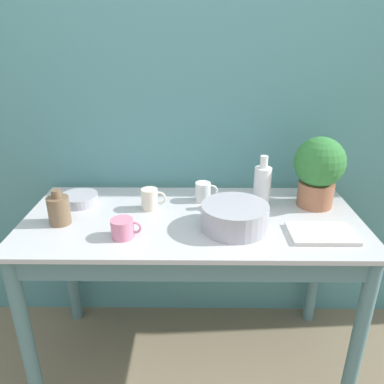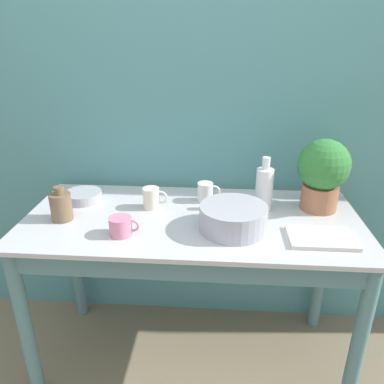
{
  "view_description": "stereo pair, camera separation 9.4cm",
  "coord_description": "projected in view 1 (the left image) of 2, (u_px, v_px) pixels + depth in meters",
  "views": [
    {
      "loc": [
        0.01,
        -1.13,
        1.56
      ],
      "look_at": [
        0.0,
        0.34,
        0.93
      ],
      "focal_mm": 35.0,
      "sensor_mm": 36.0,
      "label": 1
    },
    {
      "loc": [
        0.11,
        -1.12,
        1.56
      ],
      "look_at": [
        0.0,
        0.34,
        0.93
      ],
      "focal_mm": 35.0,
      "sensor_mm": 36.0,
      "label": 2
    }
  ],
  "objects": [
    {
      "name": "bowl_wash_large",
      "position": [
        235.0,
        217.0,
        1.53
      ],
      "size": [
        0.28,
        0.28,
        0.11
      ],
      "color": "#A8A8B2",
      "rests_on": "counter_table"
    },
    {
      "name": "bottle_tall",
      "position": [
        262.0,
        187.0,
        1.69
      ],
      "size": [
        0.08,
        0.08,
        0.25
      ],
      "color": "white",
      "rests_on": "counter_table"
    },
    {
      "name": "potted_plant",
      "position": [
        319.0,
        169.0,
        1.68
      ],
      "size": [
        0.23,
        0.23,
        0.33
      ],
      "color": "#A36647",
      "rests_on": "counter_table"
    },
    {
      "name": "mug_white",
      "position": [
        204.0,
        192.0,
        1.78
      ],
      "size": [
        0.11,
        0.07,
        0.09
      ],
      "color": "white",
      "rests_on": "counter_table"
    },
    {
      "name": "mug_pink",
      "position": [
        123.0,
        228.0,
        1.47
      ],
      "size": [
        0.12,
        0.09,
        0.08
      ],
      "color": "pink",
      "rests_on": "counter_table"
    },
    {
      "name": "bowl_small_steel",
      "position": [
        79.0,
        199.0,
        1.76
      ],
      "size": [
        0.18,
        0.18,
        0.04
      ],
      "color": "#A8A8B2",
      "rests_on": "counter_table"
    },
    {
      "name": "mug_cream",
      "position": [
        150.0,
        199.0,
        1.7
      ],
      "size": [
        0.11,
        0.08,
        0.1
      ],
      "color": "beige",
      "rests_on": "counter_table"
    },
    {
      "name": "counter_table",
      "position": [
        192.0,
        250.0,
        1.67
      ],
      "size": [
        1.47,
        0.68,
        0.81
      ],
      "color": "slate",
      "rests_on": "ground_plane"
    },
    {
      "name": "bottle_short",
      "position": [
        59.0,
        210.0,
        1.56
      ],
      "size": [
        0.09,
        0.09,
        0.15
      ],
      "color": "brown",
      "rests_on": "counter_table"
    },
    {
      "name": "wall_back",
      "position": [
        193.0,
        111.0,
        1.85
      ],
      "size": [
        6.0,
        0.05,
        2.4
      ],
      "color": "teal",
      "rests_on": "ground_plane"
    },
    {
      "name": "tray_board",
      "position": [
        321.0,
        233.0,
        1.49
      ],
      "size": [
        0.26,
        0.17,
        0.02
      ],
      "color": "beige",
      "rests_on": "counter_table"
    }
  ]
}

